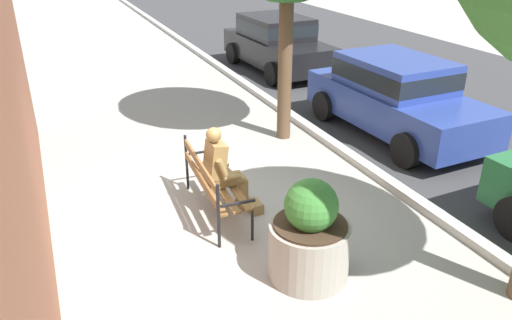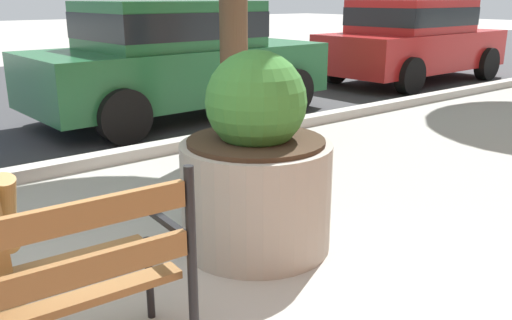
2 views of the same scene
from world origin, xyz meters
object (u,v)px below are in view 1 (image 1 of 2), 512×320
parked_car_blue (396,94)px  concrete_planter (310,238)px  bronze_statue_seated (225,171)px  park_bench (211,181)px  parked_car_black (277,42)px

parked_car_blue → concrete_planter: bearing=-48.6°
bronze_statue_seated → parked_car_blue: 4.55m
concrete_planter → parked_car_blue: parked_car_blue is taller
park_bench → bronze_statue_seated: 0.25m
parked_car_black → parked_car_blue: bearing=0.0°
bronze_statue_seated → parked_car_black: bearing=148.9°
bronze_statue_seated → parked_car_black: 8.26m
park_bench → parked_car_blue: size_ratio=0.44×
bronze_statue_seated → park_bench: bearing=-94.3°
park_bench → parked_car_blue: bearing=109.2°
concrete_planter → parked_car_black: (-8.92, 3.88, 0.31)m
concrete_planter → parked_car_blue: 5.18m
park_bench → parked_car_blue: parked_car_blue is taller
park_bench → parked_car_black: 8.37m
concrete_planter → park_bench: bearing=-162.2°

